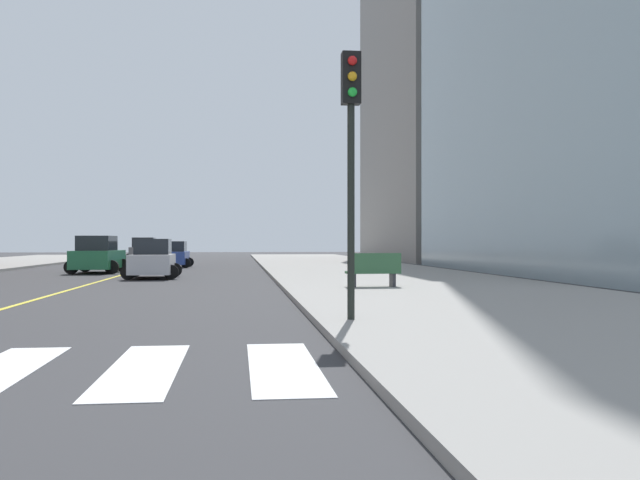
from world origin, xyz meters
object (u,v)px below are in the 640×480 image
object	(u,v)px
park_bench	(374,271)
car_green_third	(98,256)
car_gray_nearest	(144,250)
car_silver_fourth	(153,260)
traffic_light_near_corner	(351,133)
car_blue_second	(174,255)

from	to	relation	value
park_bench	car_green_third	bearing A→B (deg)	34.35
car_gray_nearest	car_green_third	world-z (taller)	car_gray_nearest
car_gray_nearest	car_green_third	bearing A→B (deg)	-90.94
car_green_third	car_silver_fourth	xyz separation A→B (m)	(3.51, -5.77, -0.09)
car_green_third	park_bench	bearing A→B (deg)	-49.67
car_silver_fourth	park_bench	size ratio (longest dim) A/B	2.19
car_gray_nearest	car_green_third	xyz separation A→B (m)	(0.35, -21.37, -0.02)
traffic_light_near_corner	car_green_third	bearing A→B (deg)	-69.22
car_gray_nearest	car_blue_second	distance (m)	13.76
car_green_third	traffic_light_near_corner	size ratio (longest dim) A/B	0.87
car_silver_fourth	car_gray_nearest	bearing A→B (deg)	-83.12
car_gray_nearest	traffic_light_near_corner	world-z (taller)	traffic_light_near_corner
car_blue_second	traffic_light_near_corner	world-z (taller)	traffic_light_near_corner
car_blue_second	traffic_light_near_corner	distance (m)	33.85
car_blue_second	park_bench	bearing A→B (deg)	111.20
car_blue_second	car_green_third	distance (m)	8.71
car_gray_nearest	park_bench	distance (m)	38.66
car_blue_second	car_silver_fourth	size ratio (longest dim) A/B	0.95
car_green_third	traffic_light_near_corner	distance (m)	26.94
car_blue_second	car_silver_fourth	world-z (taller)	car_silver_fourth
car_blue_second	park_bench	size ratio (longest dim) A/B	2.07
car_gray_nearest	park_bench	xyz separation A→B (m)	(12.16, -36.69, -0.24)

